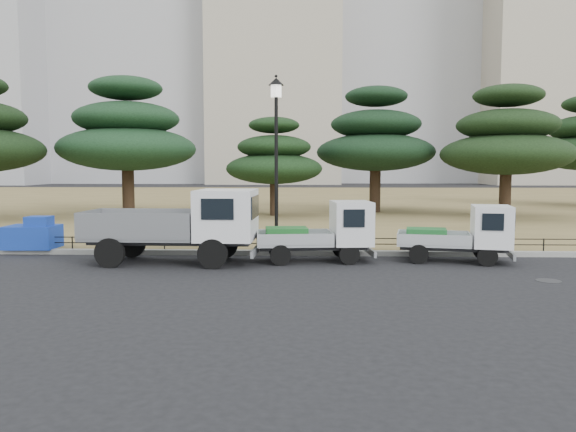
{
  "coord_description": "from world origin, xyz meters",
  "views": [
    {
      "loc": [
        0.59,
        -14.95,
        2.77
      ],
      "look_at": [
        0.0,
        2.0,
        1.3
      ],
      "focal_mm": 35.0,
      "sensor_mm": 36.0,
      "label": 1
    }
  ],
  "objects_px": {
    "truck_kei_front": "(324,232)",
    "street_lamp": "(276,134)",
    "truck_kei_rear": "(463,234)",
    "truck_large": "(182,222)",
    "tarp_pile": "(33,235)"
  },
  "relations": [
    {
      "from": "truck_large",
      "to": "tarp_pile",
      "type": "bearing_deg",
      "value": 162.75
    },
    {
      "from": "truck_kei_rear",
      "to": "truck_large",
      "type": "bearing_deg",
      "value": -165.89
    },
    {
      "from": "truck_kei_front",
      "to": "tarp_pile",
      "type": "xyz_separation_m",
      "value": [
        -9.4,
        1.35,
        -0.31
      ]
    },
    {
      "from": "truck_kei_rear",
      "to": "tarp_pile",
      "type": "distance_m",
      "value": 13.54
    },
    {
      "from": "truck_kei_front",
      "to": "truck_large",
      "type": "bearing_deg",
      "value": -179.9
    },
    {
      "from": "truck_kei_front",
      "to": "street_lamp",
      "type": "bearing_deg",
      "value": 130.69
    },
    {
      "from": "truck_kei_rear",
      "to": "tarp_pile",
      "type": "xyz_separation_m",
      "value": [
        -13.48,
        1.34,
        -0.26
      ]
    },
    {
      "from": "truck_large",
      "to": "street_lamp",
      "type": "xyz_separation_m",
      "value": [
        2.63,
        1.83,
        2.63
      ]
    },
    {
      "from": "truck_kei_rear",
      "to": "street_lamp",
      "type": "relative_size",
      "value": 0.62
    },
    {
      "from": "tarp_pile",
      "to": "truck_kei_front",
      "type": "bearing_deg",
      "value": -8.17
    },
    {
      "from": "truck_large",
      "to": "truck_kei_rear",
      "type": "bearing_deg",
      "value": 4.64
    },
    {
      "from": "tarp_pile",
      "to": "truck_kei_rear",
      "type": "bearing_deg",
      "value": -5.67
    },
    {
      "from": "truck_kei_front",
      "to": "tarp_pile",
      "type": "bearing_deg",
      "value": 165.77
    },
    {
      "from": "truck_kei_front",
      "to": "truck_kei_rear",
      "type": "height_order",
      "value": "truck_kei_front"
    },
    {
      "from": "truck_large",
      "to": "tarp_pile",
      "type": "xyz_separation_m",
      "value": [
        -5.3,
        1.79,
        -0.62
      ]
    }
  ]
}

